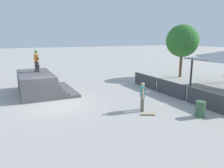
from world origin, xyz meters
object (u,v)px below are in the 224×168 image
(bystander_walking, at_px, (142,95))
(skater_on_deck, at_px, (36,59))
(skateboard_on_ground, at_px, (148,114))
(tree_beside_pavilion, at_px, (182,41))
(trash_bin, at_px, (200,109))
(skateboard_on_deck, at_px, (36,70))

(bystander_walking, bearing_deg, skater_on_deck, 62.23)
(skater_on_deck, height_order, skateboard_on_ground, skater_on_deck)
(skater_on_deck, distance_m, skateboard_on_ground, 9.64)
(skater_on_deck, distance_m, tree_beside_pavilion, 14.58)
(trash_bin, bearing_deg, skateboard_on_deck, -144.07)
(skater_on_deck, bearing_deg, skateboard_on_ground, 16.42)
(skater_on_deck, xyz_separation_m, skateboard_on_ground, (8.02, 4.74, -2.46))
(bystander_walking, distance_m, skateboard_on_ground, 1.18)
(bystander_walking, xyz_separation_m, tree_beside_pavilion, (-7.49, 9.66, 2.86))
(skateboard_on_ground, relative_size, trash_bin, 0.93)
(skateboard_on_ground, relative_size, tree_beside_pavilion, 0.14)
(skateboard_on_deck, bearing_deg, tree_beside_pavilion, 104.01)
(skater_on_deck, bearing_deg, tree_beside_pavilion, 76.88)
(skater_on_deck, height_order, trash_bin, skater_on_deck)
(skater_on_deck, bearing_deg, bystander_walking, 19.75)
(skater_on_deck, relative_size, skateboard_on_ground, 2.09)
(skateboard_on_ground, distance_m, tree_beside_pavilion, 13.35)
(skateboard_on_deck, height_order, trash_bin, skateboard_on_deck)
(skater_on_deck, bearing_deg, skateboard_on_deck, 170.96)
(skateboard_on_deck, distance_m, skateboard_on_ground, 9.85)
(skater_on_deck, relative_size, skateboard_on_deck, 1.92)
(skateboard_on_deck, bearing_deg, trash_bin, 50.67)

